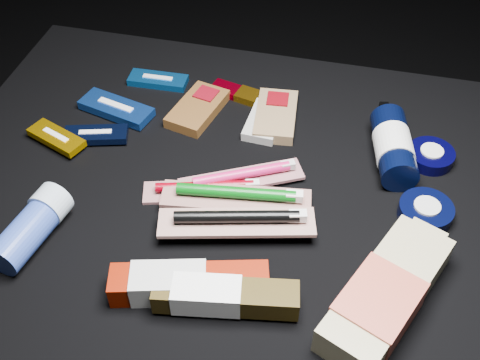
% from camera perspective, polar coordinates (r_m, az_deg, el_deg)
% --- Properties ---
extents(ground, '(3.00, 3.00, 0.00)m').
position_cam_1_polar(ground, '(1.27, -0.78, -13.48)').
color(ground, black).
rests_on(ground, ground).
extents(cloth_table, '(0.98, 0.78, 0.40)m').
position_cam_1_polar(cloth_table, '(1.11, -0.88, -8.19)').
color(cloth_table, black).
rests_on(cloth_table, ground).
extents(luna_bar_0, '(0.11, 0.05, 0.01)m').
position_cam_1_polar(luna_bar_0, '(1.17, -7.78, 9.36)').
color(luna_bar_0, '#0E56A3').
rests_on(luna_bar_0, cloth_table).
extents(luna_bar_1, '(0.14, 0.08, 0.02)m').
position_cam_1_polar(luna_bar_1, '(1.11, -11.65, 6.66)').
color(luna_bar_1, '#1645A5').
rests_on(luna_bar_1, cloth_table).
extents(luna_bar_2, '(0.11, 0.07, 0.01)m').
position_cam_1_polar(luna_bar_2, '(1.06, -13.50, 4.20)').
color(luna_bar_2, black).
rests_on(luna_bar_2, cloth_table).
extents(luna_bar_3, '(0.11, 0.07, 0.01)m').
position_cam_1_polar(luna_bar_3, '(1.07, -17.02, 3.87)').
color(luna_bar_3, '#C38C02').
rests_on(luna_bar_3, cloth_table).
extents(clif_bar_0, '(0.09, 0.14, 0.02)m').
position_cam_1_polar(clif_bar_0, '(1.09, -3.90, 6.93)').
color(clif_bar_0, brown).
rests_on(clif_bar_0, cloth_table).
extents(clif_bar_1, '(0.06, 0.11, 0.02)m').
position_cam_1_polar(clif_bar_1, '(1.07, 2.39, 5.72)').
color(clif_bar_1, '#ABABA4').
rests_on(clif_bar_1, cloth_table).
extents(clif_bar_2, '(0.08, 0.14, 0.02)m').
position_cam_1_polar(clif_bar_2, '(1.08, 3.44, 6.28)').
color(clif_bar_2, olive).
rests_on(clif_bar_2, cloth_table).
extents(power_bar, '(0.12, 0.06, 0.01)m').
position_cam_1_polar(power_bar, '(1.13, 0.33, 8.07)').
color(power_bar, maroon).
rests_on(power_bar, cloth_table).
extents(lotion_bottle, '(0.09, 0.19, 0.06)m').
position_cam_1_polar(lotion_bottle, '(1.01, 14.34, 3.11)').
color(lotion_bottle, black).
rests_on(lotion_bottle, cloth_table).
extents(cream_tin_upper, '(0.08, 0.08, 0.02)m').
position_cam_1_polar(cream_tin_upper, '(1.04, 17.62, 2.20)').
color(cream_tin_upper, black).
rests_on(cream_tin_upper, cloth_table).
extents(cream_tin_lower, '(0.08, 0.08, 0.03)m').
position_cam_1_polar(cream_tin_lower, '(0.95, 17.19, -2.85)').
color(cream_tin_lower, black).
rests_on(cream_tin_lower, cloth_table).
extents(bodywash_bottle, '(0.17, 0.25, 0.05)m').
position_cam_1_polar(bodywash_bottle, '(0.82, 13.57, -10.65)').
color(bodywash_bottle, tan).
rests_on(bodywash_bottle, cloth_table).
extents(deodorant_stick, '(0.08, 0.14, 0.06)m').
position_cam_1_polar(deodorant_stick, '(0.92, -19.13, -4.22)').
color(deodorant_stick, '#2E48A3').
rests_on(deodorant_stick, cloth_table).
extents(toothbrush_pack_0, '(0.20, 0.10, 0.02)m').
position_cam_1_polar(toothbrush_pack_0, '(0.95, -3.18, -0.84)').
color(toothbrush_pack_0, '#ABA3A0').
rests_on(toothbrush_pack_0, cloth_table).
extents(toothbrush_pack_1, '(0.20, 0.13, 0.02)m').
position_cam_1_polar(toothbrush_pack_1, '(0.95, 0.31, 0.34)').
color(toothbrush_pack_1, '#ACA3A0').
rests_on(toothbrush_pack_1, cloth_table).
extents(toothbrush_pack_2, '(0.23, 0.08, 0.03)m').
position_cam_1_polar(toothbrush_pack_2, '(0.91, -0.17, -1.51)').
color(toothbrush_pack_2, '#A8A29C').
rests_on(toothbrush_pack_2, cloth_table).
extents(toothbrush_pack_3, '(0.23, 0.11, 0.03)m').
position_cam_1_polar(toothbrush_pack_3, '(0.87, -0.11, -3.81)').
color(toothbrush_pack_3, silver).
rests_on(toothbrush_pack_3, cloth_table).
extents(toothpaste_carton_red, '(0.22, 0.10, 0.04)m').
position_cam_1_polar(toothpaste_carton_red, '(0.82, -5.50, -9.75)').
color(toothpaste_carton_red, '#791200').
rests_on(toothpaste_carton_red, cloth_table).
extents(toothpaste_carton_green, '(0.20, 0.07, 0.04)m').
position_cam_1_polar(toothpaste_carton_green, '(0.80, -2.00, -10.95)').
color(toothpaste_carton_green, '#36290B').
rests_on(toothpaste_carton_green, cloth_table).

